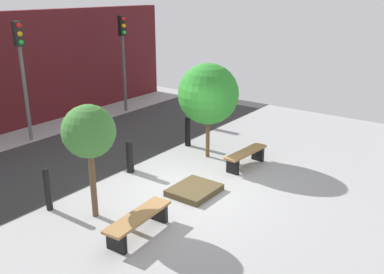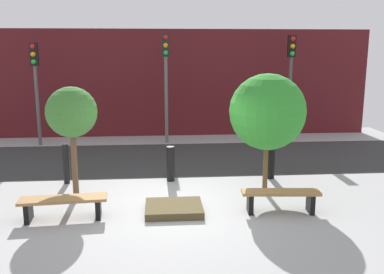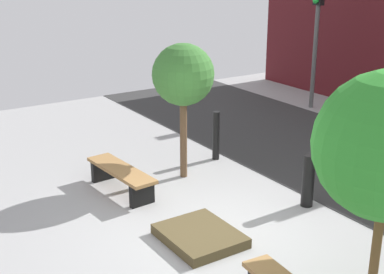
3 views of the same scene
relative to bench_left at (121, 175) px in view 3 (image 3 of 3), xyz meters
name	(u,v)px [view 3 (image 3 of 3)]	position (x,y,z in m)	size (l,w,h in m)	color
ground_plane	(215,235)	(2.24, 0.49, -0.33)	(18.00, 18.00, 0.00)	#9D9D9D
bench_left	(121,175)	(0.00, 0.00, 0.00)	(1.77, 0.59, 0.45)	black
planter_bed	(200,236)	(2.24, 0.20, -0.25)	(1.21, 1.01, 0.16)	brown
tree_behind_left_bench	(183,76)	(0.00, 1.33, 1.66)	(1.15, 1.15, 2.58)	brown
bollard_far_left	(216,136)	(-0.43, 2.40, 0.19)	(0.15, 0.15, 1.04)	black
bollard_left	(308,181)	(2.24, 2.40, 0.13)	(0.21, 0.21, 0.92)	black
traffic_light_west	(317,18)	(-2.31, 7.05, 2.17)	(0.28, 0.27, 3.61)	#535353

